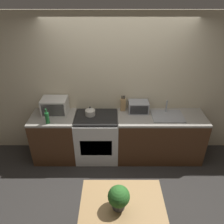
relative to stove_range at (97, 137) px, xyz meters
The scene contains 13 objects.
ground_plane 0.98m from the stove_range, 63.52° to the right, with size 16.00×16.00×0.00m, color #33302D.
wall_back 1.00m from the stove_range, 41.18° to the left, with size 10.00×0.06×2.60m.
counter_left_run 0.78m from the stove_range, behind, with size 0.78×0.62×0.90m.
counter_right_run 1.17m from the stove_range, ahead, with size 1.56×0.62×0.90m.
stove_range is the anchor object (origin of this frame).
kettle 0.54m from the stove_range, 154.31° to the left, with size 0.18×0.18×0.17m.
microwave 0.96m from the stove_range, behind, with size 0.45×0.33×0.29m.
bottle 1.00m from the stove_range, 165.34° to the right, with size 0.07×0.07×0.27m.
knife_block 0.78m from the stove_range, 25.19° to the left, with size 0.09×0.07×0.30m.
toaster_oven 0.96m from the stove_range, 12.16° to the left, with size 0.36×0.25×0.21m.
sink_basin 1.35m from the stove_range, ahead, with size 0.55×0.42×0.24m.
dining_table 1.71m from the stove_range, 76.36° to the right, with size 0.97×0.68×0.74m.
potted_plant 1.81m from the stove_range, 78.27° to the right, with size 0.25×0.25×0.30m.
Camera 1 is at (-0.11, -2.52, 2.92)m, focal length 35.00 mm.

